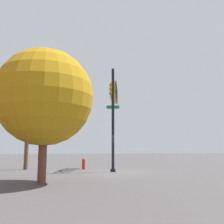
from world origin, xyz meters
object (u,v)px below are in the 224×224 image
tree_near (45,97)px  signal_pole_assembly (114,99)px  utility_pole (28,110)px  fire_hydrant (84,164)px

tree_near → signal_pole_assembly: bearing=-37.2°
utility_pole → tree_near: utility_pole is taller
signal_pole_assembly → utility_pole: bearing=75.6°
utility_pole → tree_near: 8.55m
fire_hydrant → tree_near: (-7.48, 2.94, 3.59)m
signal_pole_assembly → utility_pole: (1.67, 6.49, -0.84)m
utility_pole → fire_hydrant: utility_pole is taller
signal_pole_assembly → fire_hydrant: bearing=71.8°
signal_pole_assembly → utility_pole: 6.75m
fire_hydrant → tree_near: size_ratio=0.13×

